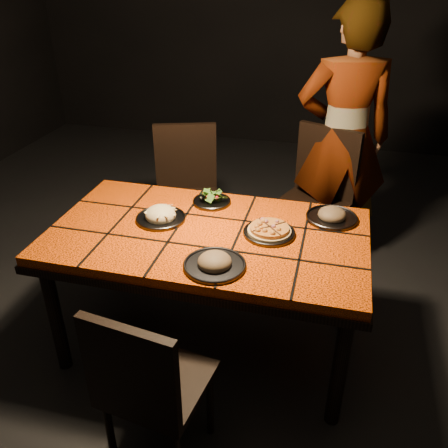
% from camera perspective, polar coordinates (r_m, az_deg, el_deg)
% --- Properties ---
extents(room_shell, '(6.04, 7.04, 3.08)m').
position_cam_1_polar(room_shell, '(2.13, -2.35, 16.82)').
color(room_shell, black).
rests_on(room_shell, ground).
extents(dining_table, '(1.62, 0.92, 0.75)m').
position_cam_1_polar(dining_table, '(2.45, -1.95, -2.47)').
color(dining_table, '#FF5308').
rests_on(dining_table, ground).
extents(chair_near, '(0.45, 0.45, 0.87)m').
position_cam_1_polar(chair_near, '(1.99, -9.22, -18.46)').
color(chair_near, black).
rests_on(chair_near, ground).
extents(chair_far_left, '(0.55, 0.55, 0.97)m').
position_cam_1_polar(chair_far_left, '(3.38, -4.52, 4.68)').
color(chair_far_left, black).
rests_on(chair_far_left, ground).
extents(chair_far_right, '(0.59, 0.59, 0.99)m').
position_cam_1_polar(chair_far_right, '(3.30, 11.14, 3.88)').
color(chair_far_right, black).
rests_on(chair_far_right, ground).
extents(diner, '(0.74, 0.57, 1.79)m').
position_cam_1_polar(diner, '(3.33, 14.16, 9.86)').
color(diner, brown).
rests_on(diner, ground).
extents(plate_pizza, '(0.31, 0.31, 0.04)m').
position_cam_1_polar(plate_pizza, '(2.38, 5.47, -0.86)').
color(plate_pizza, '#343439').
rests_on(plate_pizza, dining_table).
extents(plate_pasta, '(0.26, 0.26, 0.09)m').
position_cam_1_polar(plate_pasta, '(2.52, -7.63, 0.98)').
color(plate_pasta, '#343439').
rests_on(plate_pasta, dining_table).
extents(plate_salad, '(0.22, 0.22, 0.07)m').
position_cam_1_polar(plate_salad, '(2.67, -1.48, 3.03)').
color(plate_salad, '#343439').
rests_on(plate_salad, dining_table).
extents(plate_mushroom_a, '(0.28, 0.28, 0.09)m').
position_cam_1_polar(plate_mushroom_a, '(2.13, -1.13, -4.62)').
color(plate_mushroom_a, '#343439').
rests_on(plate_mushroom_a, dining_table).
extents(plate_mushroom_b, '(0.27, 0.27, 0.09)m').
position_cam_1_polar(plate_mushroom_b, '(2.57, 12.87, 1.04)').
color(plate_mushroom_b, '#343439').
rests_on(plate_mushroom_b, dining_table).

